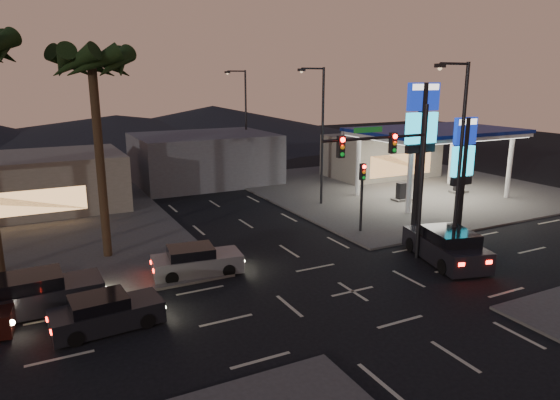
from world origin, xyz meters
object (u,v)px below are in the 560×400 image
traffic_signal_mast (396,163)px  pylon_sign_short (463,157)px  gas_station (435,134)px  car_lane_b_front (196,261)px  car_lane_b_mid (39,294)px  suv_station (446,246)px  car_lane_a_front (105,313)px  pylon_sign_tall (421,128)px

traffic_signal_mast → pylon_sign_short: bearing=19.1°
gas_station → car_lane_b_front: 23.06m
traffic_signal_mast → car_lane_b_mid: 16.96m
car_lane_b_front → suv_station: (12.04, -4.18, 0.16)m
car_lane_b_mid → traffic_signal_mast: bearing=-8.1°
car_lane_b_front → car_lane_b_mid: bearing=-173.0°
suv_station → gas_station: bearing=49.3°
traffic_signal_mast → car_lane_a_front: size_ratio=1.89×
gas_station → car_lane_b_mid: bearing=-164.8°
gas_station → car_lane_a_front: bearing=-158.2°
pylon_sign_short → suv_station: 6.91m
pylon_sign_short → car_lane_b_mid: 23.77m
car_lane_a_front → car_lane_b_mid: 3.55m
gas_station → car_lane_b_front: (-21.57, -6.87, -4.42)m
suv_station → pylon_sign_tall: bearing=66.0°
pylon_sign_tall → car_lane_b_front: size_ratio=2.00×
traffic_signal_mast → car_lane_b_mid: size_ratio=1.62×
car_lane_b_mid → pylon_sign_tall: bearing=3.3°
car_lane_a_front → car_lane_b_mid: (-2.18, 2.80, 0.11)m
gas_station → pylon_sign_tall: size_ratio=1.36×
car_lane_a_front → pylon_sign_short: bearing=8.1°
traffic_signal_mast → gas_station: bearing=39.3°
pylon_sign_short → car_lane_b_front: 17.05m
car_lane_b_mid → car_lane_b_front: bearing=7.0°
gas_station → car_lane_b_mid: 29.79m
car_lane_a_front → suv_station: 16.75m
pylon_sign_tall → car_lane_a_front: (-18.76, -4.01, -5.77)m
pylon_sign_short → car_lane_b_mid: bearing=-179.5°
pylon_sign_tall → traffic_signal_mast: size_ratio=1.12×
car_lane_a_front → car_lane_b_front: (4.70, 3.64, 0.03)m
gas_station → car_lane_b_mid: gas_station is taller
traffic_signal_mast → car_lane_b_front: traffic_signal_mast is taller
pylon_sign_tall → car_lane_b_front: pylon_sign_tall is taller
car_lane_b_front → suv_station: bearing=-19.1°
pylon_sign_short → car_lane_a_front: (-21.26, -3.01, -4.03)m
gas_station → pylon_sign_short: bearing=-123.7°
gas_station → traffic_signal_mast: bearing=-140.7°
pylon_sign_tall → suv_station: bearing=-114.0°
pylon_sign_tall → suv_station: (-2.02, -4.55, -5.57)m
car_lane_a_front → traffic_signal_mast: bearing=2.1°
pylon_sign_short → car_lane_b_front: bearing=177.8°
car_lane_a_front → suv_station: suv_station is taller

